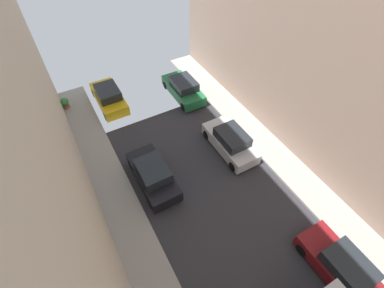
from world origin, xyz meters
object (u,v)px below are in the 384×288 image
at_px(potted_plant_0, 65,103).
at_px(parked_car_left_4, 109,97).
at_px(parked_car_left_3, 153,175).
at_px(parked_car_right_2, 343,268).
at_px(parked_car_right_3, 230,142).
at_px(parked_car_right_4, 183,89).

bearing_deg(potted_plant_0, parked_car_left_4, -19.93).
height_order(parked_car_left_3, parked_car_left_4, same).
distance_m(parked_car_right_2, parked_car_right_3, 8.98).
height_order(parked_car_right_2, parked_car_right_4, same).
relative_size(parked_car_right_2, parked_car_right_3, 1.00).
bearing_deg(parked_car_right_2, potted_plant_0, 114.73).
distance_m(parked_car_right_3, potted_plant_0, 12.59).
bearing_deg(parked_car_right_3, parked_car_left_3, 179.75).
distance_m(parked_car_left_3, parked_car_right_2, 10.49).
relative_size(parked_car_left_3, parked_car_right_3, 1.00).
bearing_deg(parked_car_left_4, parked_car_left_3, -90.00).
xyz_separation_m(parked_car_left_4, parked_car_right_2, (5.40, -17.22, 0.00)).
relative_size(parked_car_left_4, potted_plant_0, 5.00).
relative_size(parked_car_left_3, potted_plant_0, 5.00).
bearing_deg(potted_plant_0, parked_car_left_3, -71.95).
xyz_separation_m(parked_car_left_4, potted_plant_0, (-3.04, 1.10, -0.12)).
distance_m(parked_car_left_4, parked_car_right_4, 5.70).
distance_m(parked_car_right_3, parked_car_right_4, 6.43).
xyz_separation_m(parked_car_right_3, potted_plant_0, (-8.44, 9.34, -0.12)).
relative_size(parked_car_left_4, parked_car_right_3, 1.00).
bearing_deg(parked_car_right_4, parked_car_right_2, -90.00).
relative_size(parked_car_left_3, parked_car_right_2, 1.00).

